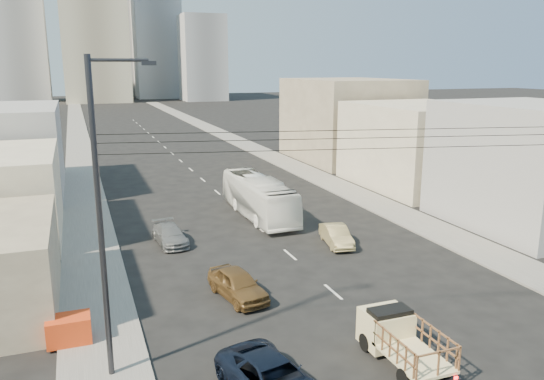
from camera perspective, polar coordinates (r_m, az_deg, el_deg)
ground at (r=22.60m, az=16.29°, el=-18.28°), size 420.00×420.00×0.00m
sidewalk_left at (r=85.95m, az=-20.08°, el=4.71°), size 3.50×180.00×0.12m
sidewalk_right at (r=89.19m, az=-4.78°, el=5.75°), size 3.50×180.00×0.12m
lane_dashes at (r=70.20m, az=-10.25°, el=3.51°), size 0.15×104.00×0.01m
flatbed_pickup at (r=22.48m, az=13.69°, el=-15.07°), size 1.95×4.41×1.90m
navy_pickup at (r=20.01m, az=0.10°, el=-19.77°), size 3.44×5.55×1.43m
city_bus at (r=41.63m, az=-1.46°, el=-0.73°), size 2.77×11.28×3.13m
sedan_brown at (r=27.52m, az=-3.72°, el=-10.07°), size 2.54×4.59×1.48m
sedan_tan at (r=35.45m, az=6.94°, el=-4.87°), size 2.07×4.15×1.31m
sedan_grey at (r=36.08m, az=-10.92°, el=-4.74°), size 2.06×4.42×1.25m
streetlamp_left at (r=19.87m, az=-17.77°, el=-2.52°), size 2.36×0.25×12.00m
overhead_wires at (r=20.75m, az=15.43°, el=5.43°), size 23.01×5.02×0.72m
crate_stack at (r=24.83m, az=-21.01°, el=-13.82°), size 1.80×1.20×1.14m
bldg_right_near at (r=43.20m, az=26.03°, el=2.41°), size 10.00×12.00×9.00m
bldg_right_mid at (r=54.02m, az=15.65°, el=4.65°), size 11.00×14.00×8.00m
bldg_right_far at (r=67.62m, az=8.07°, el=7.50°), size 12.00×16.00×10.00m
high_rise_tower at (r=186.25m, az=-18.81°, el=18.24°), size 20.00×20.00×60.00m
midrise_ne at (r=202.59m, az=-12.31°, el=15.33°), size 16.00×16.00×40.00m
midrise_nw at (r=195.74m, az=-25.24°, el=13.60°), size 15.00×15.00×34.00m
midrise_back at (r=216.18m, az=-16.20°, el=15.50°), size 18.00×18.00×44.00m
midrise_east at (r=185.03m, az=-7.49°, el=13.88°), size 14.00×14.00×28.00m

